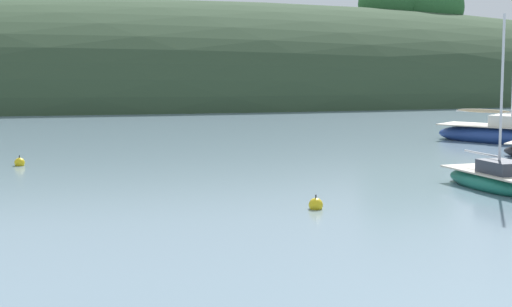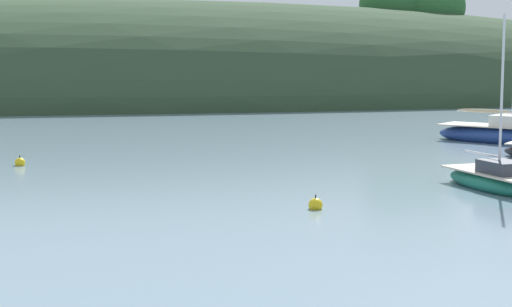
% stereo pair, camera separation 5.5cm
% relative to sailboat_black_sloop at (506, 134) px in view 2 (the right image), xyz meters
% --- Properties ---
extents(far_shoreline_hill, '(150.00, 36.00, 24.07)m').
position_rel_sailboat_black_sloop_xyz_m(far_shoreline_hill, '(-16.21, 43.59, -0.37)').
color(far_shoreline_hill, '#2D422B').
rests_on(far_shoreline_hill, ground).
extents(sailboat_black_sloop, '(6.78, 7.40, 9.77)m').
position_rel_sailboat_black_sloop_xyz_m(sailboat_black_sloop, '(0.00, 0.00, 0.00)').
color(sailboat_black_sloop, navy).
rests_on(sailboat_black_sloop, ground).
extents(sailboat_cream_ketch, '(2.27, 5.12, 6.26)m').
position_rel_sailboat_black_sloop_xyz_m(sailboat_cream_ketch, '(-8.32, -14.19, -0.13)').
color(sailboat_cream_ketch, '#196B56').
rests_on(sailboat_cream_ketch, ground).
extents(mooring_buoy_outer, '(0.44, 0.44, 0.54)m').
position_rel_sailboat_black_sloop_xyz_m(mooring_buoy_outer, '(-15.51, -16.39, -0.33)').
color(mooring_buoy_outer, yellow).
rests_on(mooring_buoy_outer, ground).
extents(mooring_buoy_inner, '(0.44, 0.44, 0.54)m').
position_rel_sailboat_black_sloop_xyz_m(mooring_buoy_inner, '(-25.02, -4.14, -0.33)').
color(mooring_buoy_inner, yellow).
rests_on(mooring_buoy_inner, ground).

